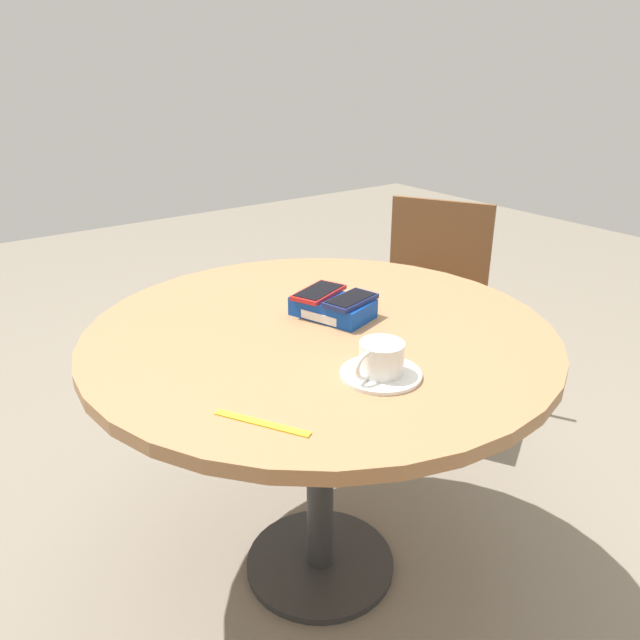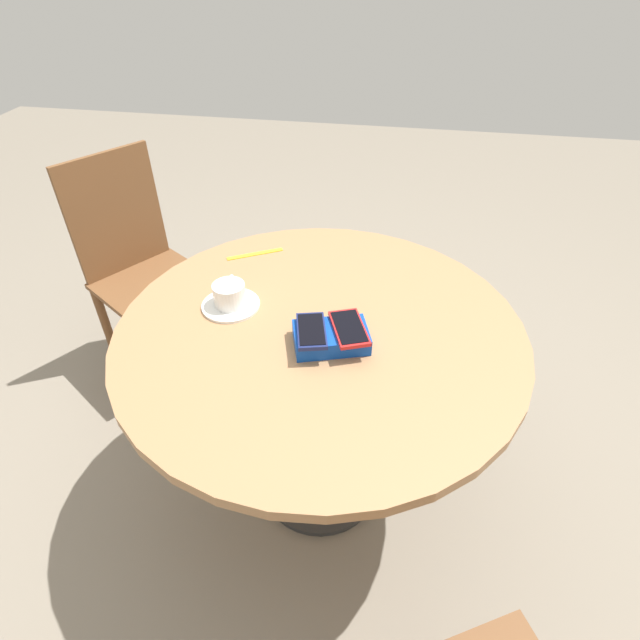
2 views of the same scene
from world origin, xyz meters
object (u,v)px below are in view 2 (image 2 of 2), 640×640
phone_navy (311,331)px  lanyard_strap (255,254)px  round_table (320,353)px  chair_near_window (144,271)px  saucer (231,305)px  phone_red (349,328)px  coffee_cup (230,294)px  phone_box (331,337)px

phone_navy → lanyard_strap: bearing=-57.2°
round_table → phone_navy: bearing=85.6°
chair_near_window → saucer: bearing=138.7°
phone_red → phone_navy: bearing=17.0°
phone_navy → chair_near_window: 1.06m
coffee_cup → phone_red: bearing=163.3°
phone_red → chair_near_window: size_ratio=0.18×
round_table → chair_near_window: bearing=-33.1°
saucer → lanyard_strap: bearing=-88.0°
phone_red → coffee_cup: coffee_cup is taller
round_table → phone_red: size_ratio=6.77×
phone_box → phone_red: phone_red is taller
phone_red → saucer: size_ratio=0.99×
phone_navy → coffee_cup: coffee_cup is taller
coffee_cup → lanyard_strap: 0.28m
phone_box → lanyard_strap: size_ratio=1.16×
chair_near_window → phone_navy: bearing=142.7°
phone_box → coffee_cup: size_ratio=1.74×
phone_box → saucer: (0.30, -0.11, -0.02)m
round_table → saucer: saucer is taller
phone_navy → saucer: phone_navy is taller
phone_red → coffee_cup: size_ratio=1.33×
phone_red → coffee_cup: 0.36m
phone_red → phone_navy: phone_navy is taller
coffee_cup → phone_navy: bearing=152.8°
phone_box → saucer: size_ratio=1.31×
round_table → phone_navy: size_ratio=7.36×
saucer → chair_near_window: chair_near_window is taller
lanyard_strap → phone_red: bearing=132.9°
phone_navy → chair_near_window: size_ratio=0.16×
phone_red → phone_box: bearing=12.7°
chair_near_window → lanyard_strap: bearing=159.2°
phone_box → coffee_cup: (0.30, -0.11, 0.02)m
coffee_cup → lanyard_strap: size_ratio=0.66×
phone_red → saucer: (0.34, -0.10, -0.05)m
round_table → phone_box: (-0.04, 0.07, 0.12)m
lanyard_strap → chair_near_window: (0.54, -0.21, -0.25)m
phone_box → saucer: bearing=-20.2°
chair_near_window → coffee_cup: bearing=138.8°
phone_red → lanyard_strap: bearing=-47.1°
phone_red → coffee_cup: (0.34, -0.10, -0.01)m
phone_box → phone_navy: size_ratio=1.43×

